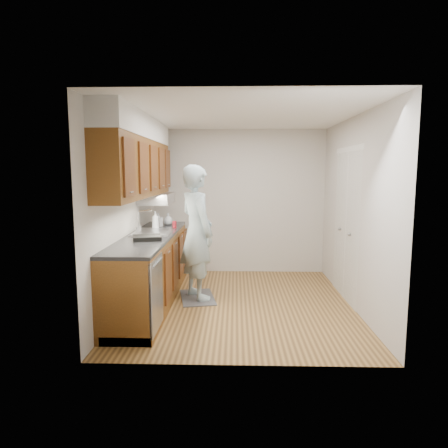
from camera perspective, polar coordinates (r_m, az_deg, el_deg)
name	(u,v)px	position (r m, az deg, el deg)	size (l,w,h in m)	color
floor	(239,303)	(5.54, 2.16, -11.24)	(3.50, 3.50, 0.00)	olive
ceiling	(240,115)	(5.29, 2.30, 15.30)	(3.50, 3.50, 0.00)	white
wall_left	(127,212)	(5.47, -13.70, 1.71)	(0.02, 3.50, 2.50)	beige
wall_right	(354,212)	(5.50, 18.06, 1.59)	(0.02, 3.50, 2.50)	beige
wall_back	(238,202)	(7.02, 2.08, 3.18)	(3.00, 0.02, 2.50)	beige
counter	(151,268)	(5.52, -10.44, -6.15)	(0.64, 2.80, 1.30)	brown
upper_cabinets	(139,159)	(5.45, -12.08, 9.10)	(0.47, 2.80, 1.21)	brown
closet_door	(346,226)	(5.81, 17.03, -0.31)	(0.02, 1.22, 2.05)	white
floor_mat	(197,297)	(5.77, -3.81, -10.41)	(0.45, 0.77, 0.01)	#5B5C5E
person	(197,223)	(5.54, -3.91, 0.09)	(0.74, 0.50, 2.11)	#A1BBC3
soap_bottle_a	(155,220)	(5.96, -9.78, 0.57)	(0.10, 0.10, 0.26)	silver
soap_bottle_b	(159,220)	(6.20, -9.33, 0.59)	(0.09, 0.10, 0.21)	silver
soap_bottle_c	(168,219)	(6.39, -8.01, 0.73)	(0.15, 0.15, 0.19)	silver
soda_can	(174,225)	(5.97, -7.10, -0.10)	(0.06, 0.06, 0.11)	red
dish_rack	(147,238)	(5.04, -10.94, -1.94)	(0.34, 0.29, 0.05)	black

